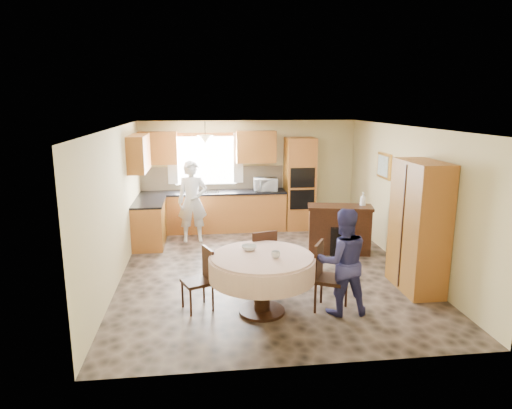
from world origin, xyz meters
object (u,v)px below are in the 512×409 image
object	(u,v)px
chair_right	(326,273)
person_sink	(193,202)
cupboard	(419,227)
chair_back	(262,257)
oven_tower	(300,184)
chair_left	(202,276)
dining_table	(262,268)
person_dining	(343,262)
sideboard	(339,231)

from	to	relation	value
chair_right	person_sink	size ratio (longest dim) A/B	0.57
cupboard	chair_back	distance (m)	2.48
oven_tower	chair_left	distance (m)	4.70
dining_table	person_dining	bearing A→B (deg)	-6.97
chair_left	person_dining	size ratio (longest dim) A/B	0.59
sideboard	person_sink	world-z (taller)	person_sink
oven_tower	person_sink	xyz separation A→B (m)	(-2.46, -0.74, -0.20)
person_dining	chair_back	bearing A→B (deg)	-42.91
chair_back	person_dining	size ratio (longest dim) A/B	0.65
dining_table	cupboard	bearing A→B (deg)	12.20
dining_table	chair_right	bearing A→B (deg)	-0.19
chair_left	chair_back	bearing A→B (deg)	99.58
oven_tower	cupboard	world-z (taller)	oven_tower
cupboard	person_sink	size ratio (longest dim) A/B	1.19
cupboard	chair_right	bearing A→B (deg)	-161.17
dining_table	person_dining	distance (m)	1.12
sideboard	chair_back	bearing A→B (deg)	-124.84
cupboard	person_dining	distance (m)	1.60
cupboard	person_dining	size ratio (longest dim) A/B	1.35
cupboard	chair_left	size ratio (longest dim) A/B	2.29
oven_tower	chair_right	xyz separation A→B (m)	(-0.54, -4.30, -0.52)
chair_back	chair_left	bearing A→B (deg)	17.14
dining_table	person_sink	distance (m)	3.71
oven_tower	chair_back	xyz separation A→B (m)	(-1.35, -3.49, -0.52)
oven_tower	chair_back	world-z (taller)	oven_tower
chair_right	person_sink	xyz separation A→B (m)	(-1.91, 3.57, 0.31)
sideboard	person_dining	size ratio (longest dim) A/B	0.82
person_dining	sideboard	bearing A→B (deg)	-105.76
cupboard	chair_right	xyz separation A→B (m)	(-1.61, -0.55, -0.47)
oven_tower	person_sink	distance (m)	2.57
dining_table	person_dining	world-z (taller)	person_dining
chair_right	chair_back	bearing A→B (deg)	72.87
chair_left	chair_right	distance (m)	1.76
person_dining	cupboard	bearing A→B (deg)	-153.81
sideboard	dining_table	world-z (taller)	sideboard
person_sink	person_dining	world-z (taller)	person_sink
cupboard	chair_back	size ratio (longest dim) A/B	2.09
chair_left	person_sink	size ratio (longest dim) A/B	0.52
sideboard	oven_tower	bearing A→B (deg)	114.45
chair_left	cupboard	bearing A→B (deg)	73.40
chair_left	person_dining	xyz separation A→B (m)	(1.94, -0.37, 0.26)
chair_right	dining_table	bearing A→B (deg)	117.91
cupboard	chair_back	bearing A→B (deg)	173.78
cupboard	person_sink	distance (m)	4.64
chair_back	chair_right	distance (m)	1.14
dining_table	sideboard	bearing A→B (deg)	52.72
oven_tower	cupboard	size ratio (longest dim) A/B	1.04
cupboard	dining_table	xyz separation A→B (m)	(-2.53, -0.55, -0.36)
dining_table	oven_tower	bearing A→B (deg)	71.29
sideboard	dining_table	bearing A→B (deg)	-115.14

